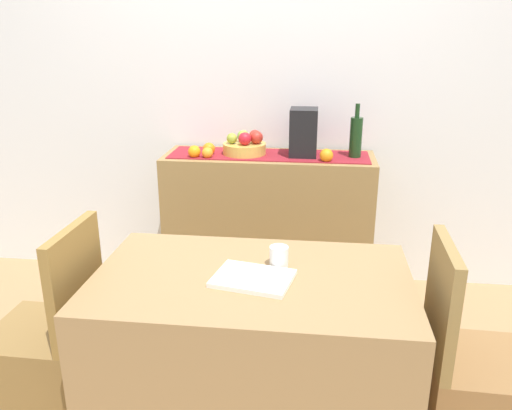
{
  "coord_description": "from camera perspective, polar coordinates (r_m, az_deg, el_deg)",
  "views": [
    {
      "loc": [
        0.35,
        -2.11,
        1.62
      ],
      "look_at": [
        0.05,
        0.38,
        0.76
      ],
      "focal_mm": 36.38,
      "sensor_mm": 36.0,
      "label": 1
    }
  ],
  "objects": [
    {
      "name": "open_book",
      "position": [
        1.92,
        -0.34,
        -8.07
      ],
      "size": [
        0.32,
        0.26,
        0.02
      ],
      "primitive_type": "cube",
      "rotation": [
        0.0,
        0.0,
        -0.2
      ],
      "color": "white",
      "rests_on": "dining_table"
    },
    {
      "name": "orange_loose_near_bowl",
      "position": [
        3.06,
        -5.36,
        5.73
      ],
      "size": [
        0.07,
        0.07,
        0.07
      ],
      "primitive_type": "sphere",
      "color": "orange",
      "rests_on": "sideboard_console"
    },
    {
      "name": "apple_front",
      "position": [
        3.18,
        -0.14,
        7.65
      ],
      "size": [
        0.07,
        0.07,
        0.07
      ],
      "primitive_type": "sphere",
      "color": "#B93027",
      "rests_on": "fruit_bowl"
    },
    {
      "name": "fruit_bowl",
      "position": [
        3.14,
        -1.27,
        6.23
      ],
      "size": [
        0.26,
        0.26,
        0.06
      ],
      "primitive_type": "cylinder",
      "color": "gold",
      "rests_on": "table_runner"
    },
    {
      "name": "apple_left",
      "position": [
        3.11,
        0.05,
        7.44
      ],
      "size": [
        0.08,
        0.08,
        0.08
      ],
      "primitive_type": "sphere",
      "color": "#B22C22",
      "rests_on": "fruit_bowl"
    },
    {
      "name": "ground_plane",
      "position": [
        2.69,
        -2.18,
        -18.39
      ],
      "size": [
        6.4,
        6.4,
        0.02
      ],
      "primitive_type": "cube",
      "color": "#9E7B51",
      "rests_on": "ground"
    },
    {
      "name": "coffee_maker",
      "position": [
        3.09,
        5.25,
        7.92
      ],
      "size": [
        0.16,
        0.18,
        0.28
      ],
      "primitive_type": "cube",
      "color": "black",
      "rests_on": "sideboard_console"
    },
    {
      "name": "room_wall_rear",
      "position": [
        3.32,
        0.79,
        14.3
      ],
      "size": [
        6.4,
        0.06,
        2.7
      ],
      "primitive_type": "cube",
      "color": "silver",
      "rests_on": "ground"
    },
    {
      "name": "sideboard_console",
      "position": [
        3.26,
        1.36,
        -2.15
      ],
      "size": [
        1.26,
        0.42,
        0.89
      ],
      "primitive_type": "cube",
      "color": "olive",
      "rests_on": "ground"
    },
    {
      "name": "dining_table",
      "position": [
        2.15,
        -0.45,
        -16.66
      ],
      "size": [
        1.19,
        0.73,
        0.74
      ],
      "primitive_type": "cube",
      "color": "#97744A",
      "rests_on": "ground"
    },
    {
      "name": "orange_loose_mid",
      "position": [
        3.08,
        -6.8,
        5.85
      ],
      "size": [
        0.07,
        0.07,
        0.07
      ],
      "primitive_type": "sphere",
      "color": "orange",
      "rests_on": "sideboard_console"
    },
    {
      "name": "chair_near_window",
      "position": [
        2.45,
        -21.69,
        -16.12
      ],
      "size": [
        0.41,
        0.41,
        0.9
      ],
      "color": "olive",
      "rests_on": "ground"
    },
    {
      "name": "table_runner",
      "position": [
        3.13,
        1.42,
        5.54
      ],
      "size": [
        1.19,
        0.32,
        0.01
      ],
      "primitive_type": "cube",
      "color": "maroon",
      "rests_on": "sideboard_console"
    },
    {
      "name": "apple_center",
      "position": [
        3.11,
        -2.67,
        7.32
      ],
      "size": [
        0.06,
        0.06,
        0.06
      ],
      "primitive_type": "sphere",
      "color": "#8FA133",
      "rests_on": "fruit_bowl"
    },
    {
      "name": "orange_loose_end",
      "position": [
        3.14,
        -5.2,
        6.17
      ],
      "size": [
        0.07,
        0.07,
        0.07
      ],
      "primitive_type": "sphere",
      "color": "orange",
      "rests_on": "sideboard_console"
    },
    {
      "name": "chair_by_corner",
      "position": [
        2.29,
        22.8,
        -19.06
      ],
      "size": [
        0.41,
        0.41,
        0.9
      ],
      "color": "olive",
      "rests_on": "ground"
    },
    {
      "name": "apple_right",
      "position": [
        3.16,
        -1.43,
        7.59
      ],
      "size": [
        0.07,
        0.07,
        0.07
      ],
      "primitive_type": "sphere",
      "color": "#88B33F",
      "rests_on": "fruit_bowl"
    },
    {
      "name": "coffee_cup",
      "position": [
        2.01,
        2.53,
        -5.7
      ],
      "size": [
        0.07,
        0.07,
        0.08
      ],
      "primitive_type": "cylinder",
      "color": "silver",
      "rests_on": "dining_table"
    },
    {
      "name": "wine_bottle",
      "position": [
        3.1,
        10.92,
        7.38
      ],
      "size": [
        0.07,
        0.07,
        0.32
      ],
      "color": "#183616",
      "rests_on": "sideboard_console"
    },
    {
      "name": "orange_loose_far",
      "position": [
        2.99,
        7.75,
        5.43
      ],
      "size": [
        0.08,
        0.08,
        0.08
      ],
      "primitive_type": "sphere",
      "color": "orange",
      "rests_on": "sideboard_console"
    },
    {
      "name": "apple_upper",
      "position": [
        3.07,
        -1.24,
        7.3
      ],
      "size": [
        0.08,
        0.08,
        0.08
      ],
      "primitive_type": "sphere",
      "color": "red",
      "rests_on": "fruit_bowl"
    }
  ]
}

